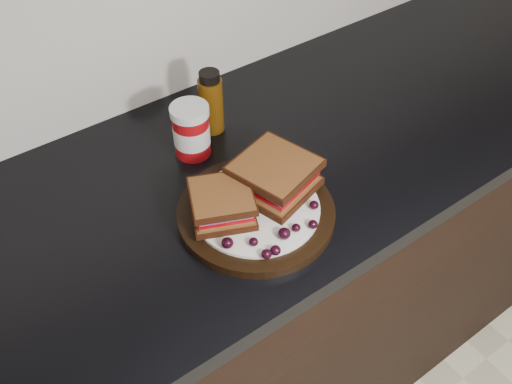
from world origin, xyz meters
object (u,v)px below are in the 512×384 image
Objects in this scene: plate at (256,212)px; condiment_jar at (191,130)px; oil_bottle at (211,102)px; sandwich_left at (222,203)px.

condiment_jar reaches higher than plate.
condiment_jar is (0.00, 0.21, 0.05)m from plate.
oil_bottle is at bearing 74.17° from plate.
sandwich_left is at bearing -106.32° from condiment_jar.
plate is 0.07m from sandwich_left.
sandwich_left is 0.96× the size of condiment_jar.
plate is 2.54× the size of condiment_jar.
sandwich_left is 0.27m from oil_bottle.
plate is 0.27m from oil_bottle.
oil_bottle is (0.07, 0.25, 0.06)m from plate.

